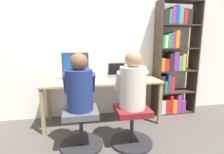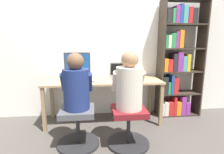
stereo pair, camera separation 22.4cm
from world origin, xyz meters
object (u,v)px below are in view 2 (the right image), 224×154
at_px(office_chair_right, 128,126).
at_px(person_at_laptop, 129,84).
at_px(keyboard, 76,81).
at_px(bookshelf, 177,62).
at_px(person_at_monitor, 76,85).
at_px(office_chair_left, 78,127).
at_px(laptop, 119,75).
at_px(desktop_monitor, 77,66).

height_order(office_chair_right, person_at_laptop, person_at_laptop).
relative_size(keyboard, bookshelf, 0.21).
distance_m(keyboard, person_at_monitor, 0.54).
xyz_separation_m(office_chair_left, office_chair_right, (0.64, -0.06, 0.00)).
bearing_deg(office_chair_left, laptop, 51.66).
height_order(laptop, office_chair_right, laptop).
relative_size(person_at_monitor, person_at_laptop, 0.97).
distance_m(keyboard, office_chair_left, 0.72).
bearing_deg(person_at_monitor, laptop, 51.49).
distance_m(laptop, office_chair_right, 1.02).
bearing_deg(office_chair_left, person_at_laptop, -4.88).
bearing_deg(laptop, office_chair_right, -90.67).
relative_size(office_chair_left, person_at_monitor, 0.79).
xyz_separation_m(desktop_monitor, laptop, (0.70, 0.02, -0.16)).
bearing_deg(office_chair_left, bookshelf, 25.68).
bearing_deg(office_chair_left, keyboard, 95.79).
height_order(keyboard, office_chair_right, keyboard).
relative_size(keyboard, office_chair_left, 0.77).
distance_m(office_chair_right, person_at_laptop, 0.55).
xyz_separation_m(keyboard, office_chair_right, (0.69, -0.60, -0.47)).
xyz_separation_m(office_chair_left, person_at_monitor, (0.00, 0.00, 0.54)).
xyz_separation_m(office_chair_right, bookshelf, (1.01, 0.85, 0.71)).
distance_m(office_chair_right, person_at_monitor, 0.84).
distance_m(person_at_monitor, bookshelf, 1.84).
xyz_separation_m(laptop, person_at_laptop, (-0.01, -0.88, 0.04)).
bearing_deg(office_chair_right, laptop, 89.33).
xyz_separation_m(person_at_monitor, bookshelf, (1.65, 0.79, 0.17)).
xyz_separation_m(office_chair_left, bookshelf, (1.65, 0.79, 0.71)).
height_order(office_chair_left, office_chair_right, same).
relative_size(desktop_monitor, laptop, 1.39).
distance_m(desktop_monitor, keyboard, 0.33).
height_order(office_chair_left, bookshelf, bookshelf).
xyz_separation_m(office_chair_left, person_at_laptop, (0.64, -0.05, 0.55)).
relative_size(office_chair_right, person_at_laptop, 0.76).
bearing_deg(desktop_monitor, laptop, 1.98).
relative_size(person_at_laptop, bookshelf, 0.36).
height_order(desktop_monitor, bookshelf, bookshelf).
xyz_separation_m(laptop, office_chair_left, (-0.65, -0.82, -0.51)).
relative_size(office_chair_left, office_chair_right, 1.00).
height_order(desktop_monitor, laptop, desktop_monitor).
bearing_deg(laptop, office_chair_left, -128.34).
relative_size(laptop, keyboard, 0.75).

